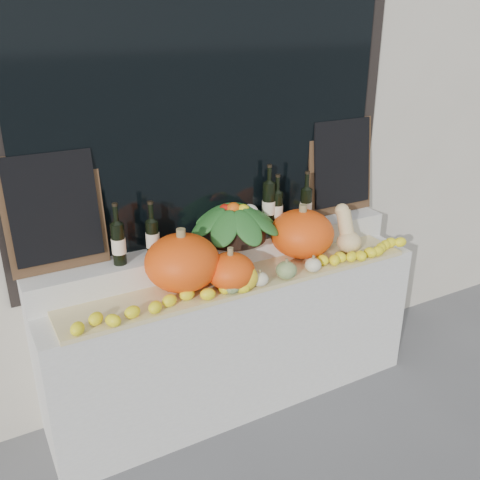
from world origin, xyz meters
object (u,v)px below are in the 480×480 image
at_px(pumpkin_right, 302,234).
at_px(wine_bottle_tall, 269,205).
at_px(pumpkin_left, 182,262).
at_px(butternut_squash, 347,233).
at_px(produce_bowl, 233,221).

xyz_separation_m(pumpkin_right, wine_bottle_tall, (-0.12, 0.20, 0.14)).
distance_m(pumpkin_left, wine_bottle_tall, 0.74).
distance_m(butternut_squash, produce_bowl, 0.73).
relative_size(pumpkin_left, pumpkin_right, 1.04).
xyz_separation_m(pumpkin_left, pumpkin_right, (0.81, 0.04, -0.01)).
bearing_deg(pumpkin_right, pumpkin_left, -176.93).
bearing_deg(wine_bottle_tall, pumpkin_right, -59.99).
bearing_deg(pumpkin_left, pumpkin_right, 3.07).
bearing_deg(butternut_squash, pumpkin_left, 178.02).
bearing_deg(produce_bowl, pumpkin_left, -154.30).
height_order(pumpkin_left, butternut_squash, pumpkin_left).
relative_size(pumpkin_right, wine_bottle_tall, 0.96).
relative_size(pumpkin_right, butternut_squash, 1.34).
height_order(produce_bowl, wine_bottle_tall, wine_bottle_tall).
xyz_separation_m(butternut_squash, produce_bowl, (-0.67, 0.24, 0.12)).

